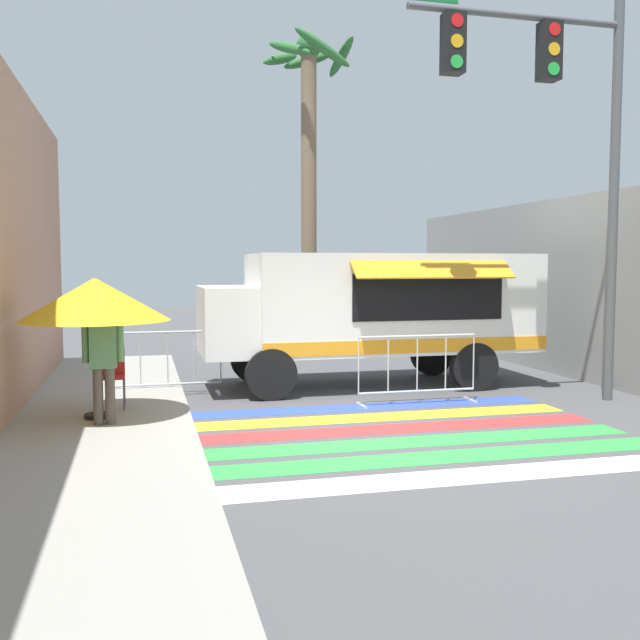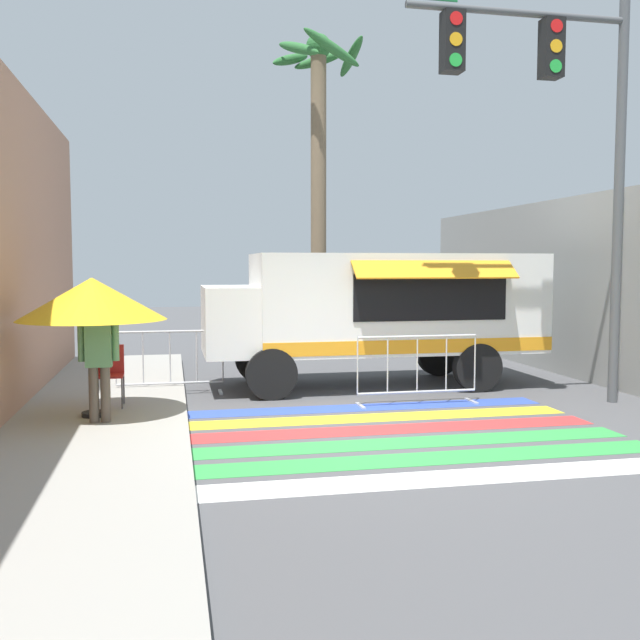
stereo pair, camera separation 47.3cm
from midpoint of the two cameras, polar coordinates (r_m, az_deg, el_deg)
name	(u,v)px [view 2 (the right image)]	position (r m, az deg, el deg)	size (l,w,h in m)	color
ground_plane	(377,435)	(9.65, 6.01, -9.12)	(60.00, 60.00, 0.00)	#4C4C4F
sidewalk_left	(3,447)	(9.36, -22.71, -9.37)	(4.40, 16.00, 0.16)	#99968E
concrete_wall_right	(602,289)	(14.45, 22.53, 2.31)	(0.20, 16.00, 3.62)	gray
crosswalk_painted	(380,437)	(9.54, 6.23, -9.26)	(6.40, 4.36, 0.01)	white
food_truck	(371,307)	(13.23, 5.09, 1.06)	(6.17, 2.54, 2.46)	white
traffic_signal_pole	(556,111)	(12.25, 19.45, 15.49)	(3.81, 0.29, 6.59)	#515456
patio_umbrella	(92,299)	(10.20, -16.51, 1.61)	(2.02, 2.02, 1.93)	black
folding_chair	(109,369)	(11.02, -15.34, -3.83)	(0.42, 0.42, 0.90)	#4C4C51
vendor_person	(99,355)	(9.84, -15.97, -2.75)	(0.53, 0.21, 1.59)	brown
barricade_front	(417,370)	(11.68, 8.94, -3.99)	(2.02, 0.44, 1.13)	#B7BABF
barricade_side	(170,363)	(12.60, -10.85, -3.42)	(1.85, 0.44, 1.13)	#B7BABF
palm_tree	(319,148)	(17.72, 0.67, 13.57)	(2.22, 2.24, 7.77)	#7A664C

